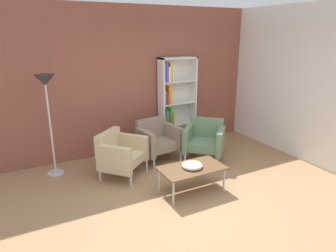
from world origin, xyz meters
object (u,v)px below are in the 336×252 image
object	(u,v)px
coffee_table_low	(192,169)
floor_lamp_torchiere	(46,92)
armchair_spare_guest	(205,139)
bookshelf_tall	(173,104)
armchair_by_bookshelf	(157,139)
decorative_bowl	(192,165)
armchair_near_window	(120,153)

from	to	relation	value
coffee_table_low	floor_lamp_torchiere	world-z (taller)	floor_lamp_torchiere
armchair_spare_guest	bookshelf_tall	bearing A→B (deg)	143.64
bookshelf_tall	armchair_by_bookshelf	size ratio (longest dim) A/B	2.41
bookshelf_tall	decorative_bowl	world-z (taller)	bookshelf_tall
armchair_spare_guest	floor_lamp_torchiere	distance (m)	2.95
armchair_near_window	armchair_by_bookshelf	bearing A→B (deg)	-19.88
coffee_table_low	floor_lamp_torchiere	xyz separation A→B (m)	(-1.80, 1.63, 1.08)
bookshelf_tall	armchair_near_window	world-z (taller)	bookshelf_tall
armchair_by_bookshelf	armchair_spare_guest	bearing A→B (deg)	-34.33
bookshelf_tall	armchair_spare_guest	world-z (taller)	bookshelf_tall
coffee_table_low	armchair_by_bookshelf	world-z (taller)	armchair_by_bookshelf
armchair_near_window	armchair_by_bookshelf	xyz separation A→B (m)	(0.87, 0.34, 0.00)
armchair_spare_guest	armchair_by_bookshelf	distance (m)	0.91
decorative_bowl	floor_lamp_torchiere	bearing A→B (deg)	137.75
armchair_near_window	decorative_bowl	bearing A→B (deg)	-92.98
bookshelf_tall	armchair_by_bookshelf	distance (m)	0.99
coffee_table_low	armchair_by_bookshelf	distance (m)	1.37
armchair_near_window	armchair_spare_guest	size ratio (longest dim) A/B	1.00
floor_lamp_torchiere	bookshelf_tall	bearing A→B (deg)	6.24
bookshelf_tall	coffee_table_low	distance (m)	2.11
bookshelf_tall	decorative_bowl	distance (m)	2.09
armchair_near_window	armchair_by_bookshelf	distance (m)	0.94
bookshelf_tall	armchair_near_window	distance (m)	1.83
decorative_bowl	floor_lamp_torchiere	world-z (taller)	floor_lamp_torchiere
armchair_near_window	armchair_spare_guest	bearing A→B (deg)	-44.03
coffee_table_low	armchair_spare_guest	bearing A→B (deg)	47.07
coffee_table_low	floor_lamp_torchiere	distance (m)	2.66
bookshelf_tall	coffee_table_low	world-z (taller)	bookshelf_tall
decorative_bowl	armchair_near_window	size ratio (longest dim) A/B	0.34
armchair_near_window	armchair_by_bookshelf	world-z (taller)	same
bookshelf_tall	coffee_table_low	bearing A→B (deg)	-110.24
coffee_table_low	floor_lamp_torchiere	size ratio (longest dim) A/B	0.57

